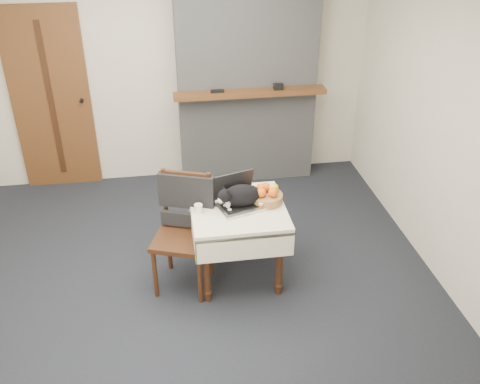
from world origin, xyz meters
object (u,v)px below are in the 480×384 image
object	(u,v)px
door	(51,101)
laptop	(237,198)
pill_bottle	(261,207)
fruit_basket	(267,195)
cream_jar	(198,209)
side_table	(238,219)
chair	(185,215)
cat	(242,196)

from	to	relation	value
door	laptop	distance (m)	2.60
pill_bottle	fruit_basket	bearing A→B (deg)	59.57
laptop	cream_jar	xyz separation A→B (m)	(-0.33, -0.08, -0.03)
side_table	cream_jar	world-z (taller)	cream_jar
side_table	fruit_basket	bearing A→B (deg)	11.17
cream_jar	chair	distance (m)	0.16
fruit_basket	door	bearing A→B (deg)	135.89
laptop	pill_bottle	world-z (taller)	laptop
laptop	pill_bottle	size ratio (longest dim) A/B	6.53
side_table	cream_jar	distance (m)	0.36
cat	cream_jar	xyz separation A→B (m)	(-0.37, -0.05, -0.06)
fruit_basket	chair	distance (m)	0.70
cat	pill_bottle	distance (m)	0.18
cream_jar	pill_bottle	distance (m)	0.51
cream_jar	pill_bottle	world-z (taller)	cream_jar
door	cat	xyz separation A→B (m)	(1.76, -1.95, -0.20)
pill_bottle	door	bearing A→B (deg)	133.02
door	pill_bottle	distance (m)	2.80
cat	cream_jar	bearing A→B (deg)	166.26
cream_jar	laptop	bearing A→B (deg)	12.83
side_table	door	bearing A→B (deg)	131.28
cat	cream_jar	world-z (taller)	cat
pill_bottle	fruit_basket	distance (m)	0.15
door	laptop	world-z (taller)	door
fruit_basket	laptop	bearing A→B (deg)	-178.19
side_table	pill_bottle	xyz separation A→B (m)	(0.18, -0.07, 0.15)
door	pill_bottle	size ratio (longest dim) A/B	30.09
door	chair	world-z (taller)	door
cat	fruit_basket	world-z (taller)	cat
chair	fruit_basket	bearing A→B (deg)	21.07
door	fruit_basket	xyz separation A→B (m)	(1.98, -1.92, -0.24)
cat	cream_jar	distance (m)	0.37
door	chair	size ratio (longest dim) A/B	1.98
cat	cream_jar	size ratio (longest dim) A/B	6.24
door	side_table	distance (m)	2.65
cream_jar	fruit_basket	distance (m)	0.59
door	laptop	xyz separation A→B (m)	(1.73, -1.92, -0.23)
laptop	chair	world-z (taller)	chair
laptop	cream_jar	bearing A→B (deg)	175.73
cream_jar	fruit_basket	world-z (taller)	fruit_basket
cream_jar	chair	xyz separation A→B (m)	(-0.11, 0.07, -0.09)
door	cat	bearing A→B (deg)	-47.88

